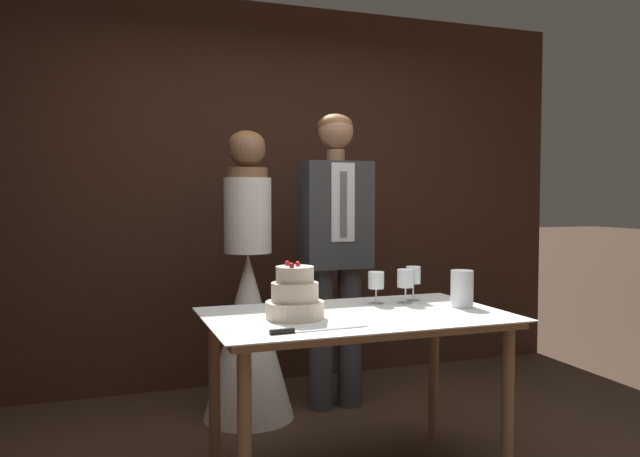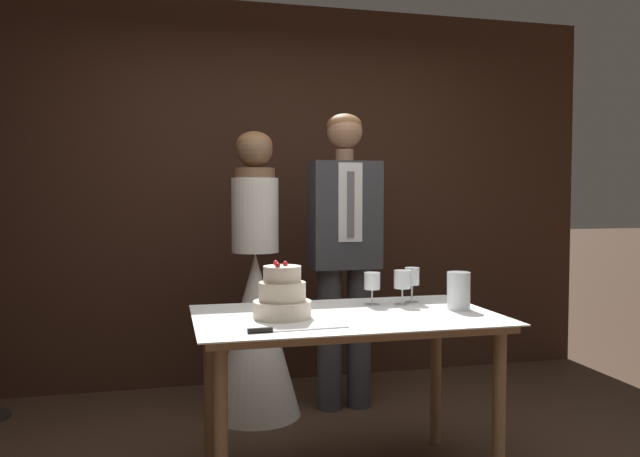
# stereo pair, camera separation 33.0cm
# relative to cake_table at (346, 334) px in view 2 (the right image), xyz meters

# --- Properties ---
(wall_back) EXTENTS (4.73, 0.12, 2.68)m
(wall_back) POSITION_rel_cake_table_xyz_m (0.01, 1.73, 0.65)
(wall_back) COLOR #382116
(wall_back) RESTS_ON ground_plane
(cake_table) EXTENTS (1.37, 0.83, 0.78)m
(cake_table) POSITION_rel_cake_table_xyz_m (0.00, 0.00, 0.00)
(cake_table) COLOR #8E6B4C
(cake_table) RESTS_ON ground_plane
(tiered_cake) EXTENTS (0.26, 0.26, 0.25)m
(tiered_cake) POSITION_rel_cake_table_xyz_m (-0.30, -0.01, 0.19)
(tiered_cake) COLOR beige
(tiered_cake) RESTS_ON cake_table
(cake_knife) EXTENTS (0.42, 0.04, 0.02)m
(cake_knife) POSITION_rel_cake_table_xyz_m (-0.36, -0.29, 0.10)
(cake_knife) COLOR silver
(cake_knife) RESTS_ON cake_table
(wine_glass_near) EXTENTS (0.08, 0.08, 0.17)m
(wine_glass_near) POSITION_rel_cake_table_xyz_m (0.34, 0.17, 0.21)
(wine_glass_near) COLOR silver
(wine_glass_near) RESTS_ON cake_table
(wine_glass_middle) EXTENTS (0.07, 0.07, 0.18)m
(wine_glass_middle) POSITION_rel_cake_table_xyz_m (0.41, 0.22, 0.22)
(wine_glass_middle) COLOR silver
(wine_glass_middle) RESTS_ON cake_table
(wine_glass_far) EXTENTS (0.08, 0.08, 0.16)m
(wine_glass_far) POSITION_rel_cake_table_xyz_m (0.20, 0.20, 0.20)
(wine_glass_far) COLOR silver
(wine_glass_far) RESTS_ON cake_table
(hurricane_candle) EXTENTS (0.11, 0.11, 0.18)m
(hurricane_candle) POSITION_rel_cake_table_xyz_m (0.56, -0.01, 0.18)
(hurricane_candle) COLOR silver
(hurricane_candle) RESTS_ON cake_table
(bride) EXTENTS (0.54, 0.54, 1.71)m
(bride) POSITION_rel_cake_table_xyz_m (-0.28, 0.98, -0.06)
(bride) COLOR white
(bride) RESTS_ON ground_plane
(groom) EXTENTS (0.42, 0.25, 1.83)m
(groom) POSITION_rel_cake_table_xyz_m (0.28, 0.98, 0.35)
(groom) COLOR #38383D
(groom) RESTS_ON ground_plane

